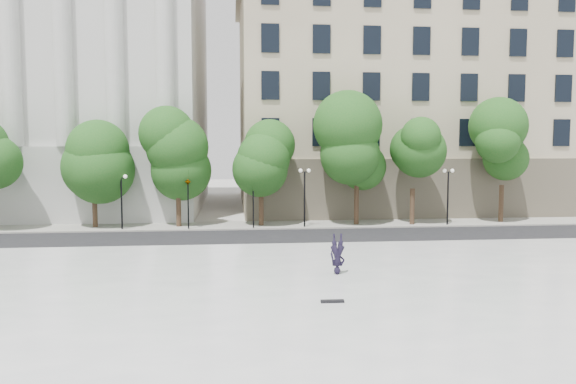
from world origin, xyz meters
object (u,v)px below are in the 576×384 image
traffic_light_west (188,179)px  person_lying (337,268)px  skateboard (332,301)px  traffic_light_east (253,178)px

traffic_light_west → person_lying: 18.18m
skateboard → traffic_light_west: bearing=109.2°
traffic_light_west → traffic_light_east: bearing=-0.0°
traffic_light_west → person_lying: traffic_light_west is taller
traffic_light_east → skateboard: (2.12, -20.55, -3.23)m
traffic_light_west → traffic_light_east: traffic_light_east is taller
skateboard → person_lying: bearing=78.0°
traffic_light_west → person_lying: bearing=-64.3°
traffic_light_west → skateboard: (6.77, -20.55, -3.23)m
traffic_light_east → skateboard: traffic_light_east is taller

